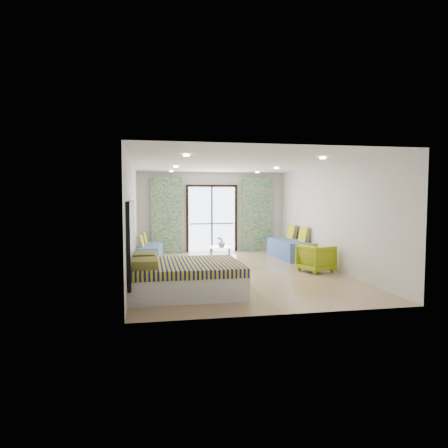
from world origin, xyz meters
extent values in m
cube|color=black|center=(0.00, 3.71, 2.24)|extent=(1.76, 0.08, 0.08)
cube|color=black|center=(-0.84, 3.71, 1.10)|extent=(0.08, 0.08, 2.20)
cube|color=black|center=(0.84, 3.71, 1.10)|extent=(0.08, 0.08, 2.20)
cube|color=black|center=(0.00, 3.71, 1.10)|extent=(0.05, 0.06, 2.20)
cube|color=#595451|center=(0.00, 3.73, 0.95)|extent=(1.52, 0.03, 0.04)
cube|color=white|center=(-1.55, 3.57, 1.25)|extent=(1.00, 0.10, 2.50)
cube|color=white|center=(1.55, 3.57, 1.25)|extent=(1.00, 0.10, 2.50)
cylinder|color=#FFE0B2|center=(-1.40, -2.00, 2.67)|extent=(0.12, 0.12, 0.02)
cylinder|color=#FFE0B2|center=(1.40, -2.00, 2.67)|extent=(0.12, 0.12, 0.02)
cylinder|color=#FFE0B2|center=(-1.40, 1.00, 2.67)|extent=(0.12, 0.12, 0.02)
cylinder|color=#FFE0B2|center=(1.40, 1.00, 2.67)|extent=(0.12, 0.12, 0.02)
cylinder|color=#FFE0B2|center=(-1.40, 3.00, 2.67)|extent=(0.12, 0.12, 0.02)
cylinder|color=#FFE0B2|center=(1.40, 3.00, 2.67)|extent=(0.12, 0.12, 0.02)
cube|color=black|center=(-2.46, -2.04, 1.05)|extent=(0.06, 2.10, 1.50)
cube|color=silver|center=(-2.47, -0.79, 1.05)|extent=(0.02, 0.10, 0.10)
cube|color=silver|center=(-1.45, -2.04, 0.22)|extent=(2.19, 1.75, 0.44)
cube|color=navy|center=(-1.45, -2.04, 0.52)|extent=(2.17, 1.79, 0.16)
cube|color=#166643|center=(-2.24, -2.45, 0.68)|extent=(0.52, 0.63, 0.15)
cube|color=#166643|center=(-2.24, -1.62, 0.68)|extent=(0.53, 0.63, 0.15)
cube|color=#435EA0|center=(-2.10, 2.20, 0.18)|extent=(0.79, 1.65, 0.35)
cube|color=#435EA0|center=(-2.10, 2.20, 0.40)|extent=(0.77, 1.61, 0.09)
cube|color=navy|center=(-2.36, 1.86, 0.60)|extent=(0.22, 0.41, 0.37)
cube|color=navy|center=(-2.28, 2.60, 0.60)|extent=(0.22, 0.41, 0.37)
cube|color=#435EA0|center=(2.10, 1.79, 0.22)|extent=(0.84, 2.02, 0.44)
cube|color=#435EA0|center=(2.10, 1.79, 0.50)|extent=(0.83, 1.98, 0.11)
cube|color=navy|center=(2.39, 1.34, 0.75)|extent=(0.24, 0.51, 0.46)
cube|color=navy|center=(2.36, 2.27, 0.75)|extent=(0.24, 0.51, 0.46)
cylinder|color=silver|center=(-0.39, 1.48, 0.20)|extent=(0.06, 0.06, 0.40)
cylinder|color=silver|center=(0.14, 1.39, 0.20)|extent=(0.06, 0.06, 0.40)
cylinder|color=silver|center=(-0.30, 2.02, 0.20)|extent=(0.06, 0.06, 0.40)
cylinder|color=silver|center=(0.23, 1.92, 0.20)|extent=(0.06, 0.06, 0.40)
cube|color=#8CA59E|center=(-0.08, 1.70, 0.40)|extent=(0.72, 0.72, 0.02)
sphere|color=white|center=(-0.03, 1.70, 0.62)|extent=(0.07, 0.07, 0.07)
sphere|color=white|center=(-0.07, 1.75, 0.64)|extent=(0.07, 0.07, 0.07)
sphere|color=white|center=(-0.13, 1.71, 0.66)|extent=(0.07, 0.07, 0.07)
sphere|color=white|center=(-0.09, 1.65, 0.68)|extent=(0.07, 0.07, 0.07)
imported|color=white|center=(-0.02, 1.75, 0.51)|extent=(0.22, 0.23, 0.21)
imported|color=#98AE16|center=(1.99, -0.43, 0.38)|extent=(0.90, 0.92, 0.75)
camera|label=1|loc=(-2.13, -9.73, 1.89)|focal=32.00mm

